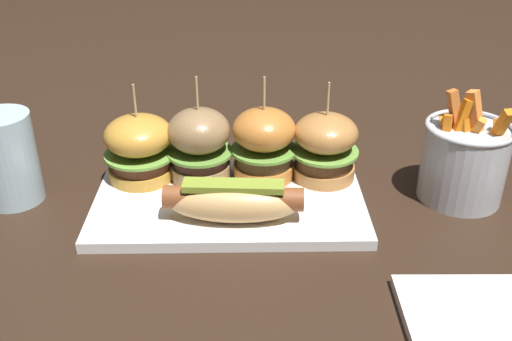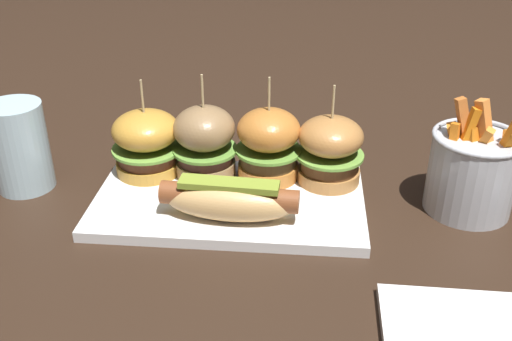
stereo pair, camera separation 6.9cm
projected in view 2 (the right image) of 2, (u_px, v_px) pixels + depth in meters
name	position (u px, v px, depth m)	size (l,w,h in m)	color
ground_plane	(230.00, 206.00, 0.77)	(3.00, 3.00, 0.00)	black
platter_main	(229.00, 201.00, 0.76)	(0.35, 0.20, 0.01)	white
hot_dog	(229.00, 199.00, 0.70)	(0.17, 0.06, 0.05)	tan
slider_far_left	(147.00, 142.00, 0.80)	(0.10, 0.10, 0.13)	gold
slider_center_left	(205.00, 141.00, 0.79)	(0.09, 0.09, 0.14)	olive
slider_center_right	(269.00, 144.00, 0.78)	(0.09, 0.09, 0.14)	#BD722F
slider_far_right	(330.00, 150.00, 0.77)	(0.09, 0.09, 0.14)	#B2763C
fries_bucket	(472.00, 171.00, 0.73)	(0.11, 0.11, 0.15)	#B7BABF
water_glass	(20.00, 147.00, 0.78)	(0.08, 0.08, 0.12)	silver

